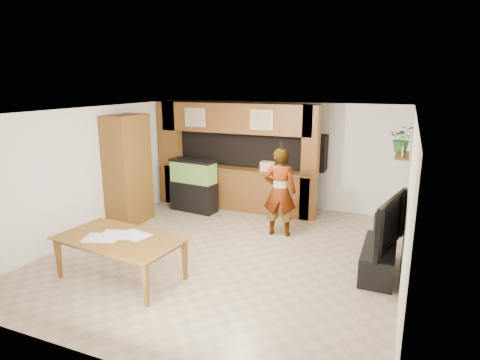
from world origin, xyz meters
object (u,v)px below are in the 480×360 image
at_px(dining_table, 120,259).
at_px(television, 382,221).
at_px(person, 280,192).
at_px(aquarium, 194,186).
at_px(pantry_cabinet, 128,170).

bearing_deg(dining_table, television, 31.66).
height_order(person, dining_table, person).
relative_size(aquarium, dining_table, 0.64).
distance_m(pantry_cabinet, aquarium, 1.67).
bearing_deg(television, pantry_cabinet, 98.08).
distance_m(aquarium, television, 4.75).
bearing_deg(aquarium, television, -14.41).
relative_size(pantry_cabinet, dining_table, 1.20).
xyz_separation_m(aquarium, dining_table, (0.63, -3.57, -0.27)).
distance_m(person, dining_table, 3.40).
height_order(aquarium, television, television).
relative_size(pantry_cabinet, television, 1.62).
distance_m(aquarium, person, 2.51).
bearing_deg(person, dining_table, 47.66).
bearing_deg(dining_table, aquarium, 105.74).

